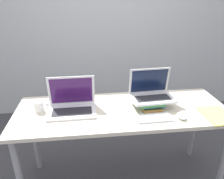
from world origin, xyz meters
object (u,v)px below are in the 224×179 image
at_px(book_stack, 149,102).
at_px(notepad, 218,115).
at_px(laptop_left, 72,104).
at_px(mug, 39,107).
at_px(laptop_on_books, 151,92).
at_px(wireless_keyboard, 154,118).
at_px(mouse, 182,116).

relative_size(book_stack, notepad, 0.97).
xyz_separation_m(laptop_left, book_stack, (0.64, 0.00, -0.02)).
bearing_deg(notepad, mug, 170.35).
height_order(book_stack, laptop_on_books, laptop_on_books).
bearing_deg(notepad, laptop_on_books, 152.82).
distance_m(book_stack, wireless_keyboard, 0.21).
bearing_deg(mouse, mug, 167.88).
distance_m(wireless_keyboard, notepad, 0.50).
bearing_deg(laptop_on_books, mouse, -53.87).
height_order(laptop_on_books, mouse, laptop_on_books).
bearing_deg(wireless_keyboard, laptop_on_books, 81.42).
bearing_deg(mug, wireless_keyboard, -13.81).
height_order(laptop_left, laptop_on_books, laptop_on_books).
bearing_deg(laptop_on_books, book_stack, -137.93).
bearing_deg(laptop_left, mug, 177.28).
xyz_separation_m(book_stack, mouse, (0.19, -0.22, -0.02)).
bearing_deg(mouse, laptop_left, 165.07).
bearing_deg(notepad, mouse, 179.78).
relative_size(book_stack, laptop_on_books, 0.79).
distance_m(book_stack, mouse, 0.30).
bearing_deg(notepad, wireless_keyboard, 177.89).
bearing_deg(mug, book_stack, -0.76).
distance_m(laptop_left, notepad, 1.15).
xyz_separation_m(laptop_on_books, notepad, (0.47, -0.24, -0.11)).
bearing_deg(laptop_left, laptop_on_books, 1.51).
distance_m(wireless_keyboard, mug, 0.91).
bearing_deg(laptop_on_books, wireless_keyboard, -98.58).
distance_m(notepad, mug, 1.40).
height_order(laptop_on_books, mug, laptop_on_books).
bearing_deg(mug, laptop_on_books, 0.32).
xyz_separation_m(wireless_keyboard, notepad, (0.50, -0.02, -0.00)).
distance_m(laptop_left, wireless_keyboard, 0.66).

